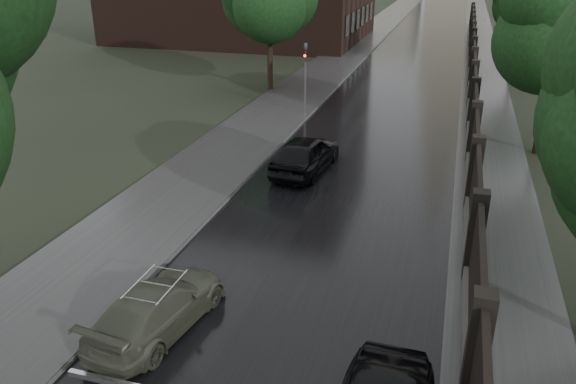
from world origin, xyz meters
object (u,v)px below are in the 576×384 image
at_px(tree_right_b, 556,43).
at_px(traffic_light, 305,73).
at_px(tree_left_far, 269,8).
at_px(volga_sedan, 158,307).
at_px(tree_right_c, 522,5).
at_px(hatchback_left, 305,154).

relative_size(tree_right_b, traffic_light, 1.75).
xyz_separation_m(tree_left_far, volga_sedan, (5.28, -24.58, -4.62)).
height_order(tree_left_far, tree_right_b, tree_left_far).
xyz_separation_m(tree_left_far, tree_right_c, (15.50, 10.00, -0.29)).
relative_size(tree_right_b, tree_right_c, 1.00).
xyz_separation_m(tree_right_c, hatchback_left, (-9.55, -23.25, -4.18)).
height_order(tree_right_b, tree_right_c, same).
height_order(volga_sedan, hatchback_left, hatchback_left).
height_order(tree_left_far, traffic_light, tree_left_far).
relative_size(tree_right_c, hatchback_left, 1.54).
distance_m(tree_right_b, volga_sedan, 19.95).
bearing_deg(tree_right_b, hatchback_left, -151.22).
distance_m(tree_right_c, hatchback_left, 25.48).
bearing_deg(volga_sedan, tree_right_b, -113.95).
relative_size(tree_left_far, volga_sedan, 1.74).
height_order(tree_left_far, volga_sedan, tree_left_far).
distance_m(tree_left_far, volga_sedan, 25.56).
bearing_deg(traffic_light, volga_sedan, -85.37).
height_order(tree_right_c, traffic_light, tree_right_c).
xyz_separation_m(tree_right_b, hatchback_left, (-9.55, -5.25, -4.18)).
height_order(traffic_light, hatchback_left, traffic_light).
bearing_deg(tree_left_far, tree_right_c, 32.83).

